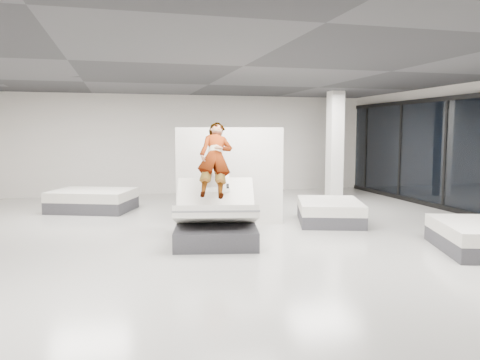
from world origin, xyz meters
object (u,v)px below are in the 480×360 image
(person, at_px, (215,173))
(divider_panel, at_px, (230,176))
(flat_bed_left_far, at_px, (93,200))
(remote, at_px, (228,186))
(column, at_px, (335,146))
(hero_bed, at_px, (216,221))
(flat_bed_right_far, at_px, (330,212))

(person, distance_m, divider_panel, 1.29)
(flat_bed_left_far, bearing_deg, remote, -57.53)
(column, bearing_deg, divider_panel, -142.67)
(hero_bed, height_order, flat_bed_right_far, hero_bed)
(remote, relative_size, flat_bed_left_far, 0.06)
(flat_bed_left_far, bearing_deg, flat_bed_right_far, -29.15)
(hero_bed, xyz_separation_m, divider_panel, (0.61, 1.47, 0.67))
(divider_panel, xyz_separation_m, column, (3.91, 2.98, 0.54))
(hero_bed, relative_size, flat_bed_left_far, 0.93)
(hero_bed, bearing_deg, divider_panel, 67.50)
(person, height_order, flat_bed_right_far, person)
(hero_bed, bearing_deg, remote, -18.72)
(divider_panel, height_order, column, column)
(divider_panel, bearing_deg, flat_bed_right_far, 1.21)
(person, distance_m, flat_bed_left_far, 4.57)
(remote, relative_size, divider_panel, 0.06)
(hero_bed, bearing_deg, column, 44.56)
(divider_panel, relative_size, flat_bed_left_far, 0.99)
(person, bearing_deg, flat_bed_right_far, 27.42)
(flat_bed_right_far, bearing_deg, remote, -155.36)
(remote, height_order, divider_panel, divider_panel)
(divider_panel, xyz_separation_m, flat_bed_right_far, (2.21, -0.34, -0.81))
(person, height_order, flat_bed_left_far, person)
(remote, bearing_deg, column, 57.42)
(flat_bed_right_far, relative_size, column, 0.66)
(hero_bed, xyz_separation_m, person, (0.06, 0.31, 0.86))
(flat_bed_right_far, xyz_separation_m, flat_bed_left_far, (-5.22, 2.91, 0.02))
(person, bearing_deg, remote, -57.85)
(flat_bed_right_far, bearing_deg, flat_bed_left_far, 150.85)
(remote, height_order, column, column)
(hero_bed, distance_m, column, 6.45)
(person, bearing_deg, hero_bed, -90.00)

